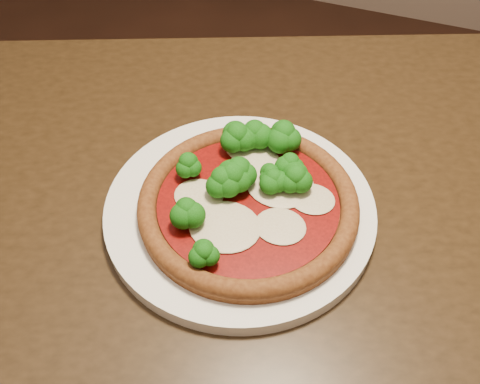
% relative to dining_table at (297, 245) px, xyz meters
% --- Properties ---
extents(dining_table, '(1.31, 1.09, 0.75)m').
position_rel_dining_table_xyz_m(dining_table, '(0.00, 0.00, 0.00)').
color(dining_table, black).
rests_on(dining_table, floor).
extents(plate, '(0.33, 0.33, 0.02)m').
position_rel_dining_table_xyz_m(plate, '(-0.06, -0.06, 0.12)').
color(plate, white).
rests_on(plate, dining_table).
extents(pizza, '(0.26, 0.26, 0.06)m').
position_rel_dining_table_xyz_m(pizza, '(-0.06, -0.06, 0.15)').
color(pizza, brown).
rests_on(pizza, plate).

